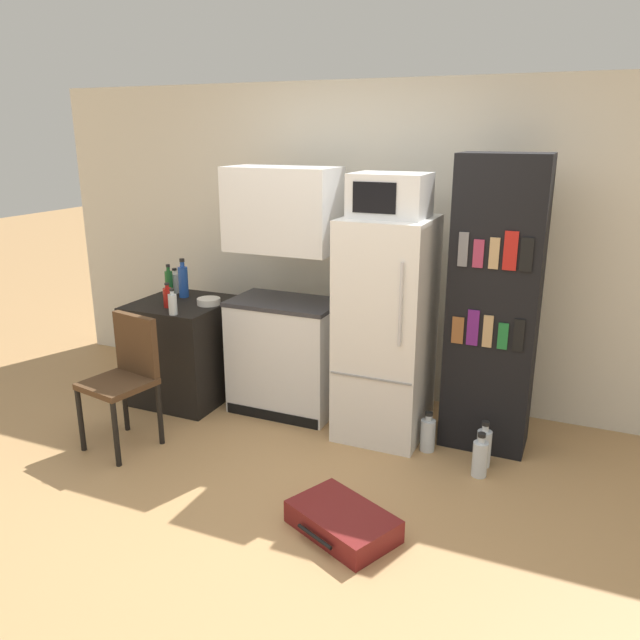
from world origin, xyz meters
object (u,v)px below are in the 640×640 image
Objects in this scene: refrigerator at (386,329)px; suitcase_large_flat at (343,521)px; microwave at (390,195)px; water_bottle_middle at (480,458)px; bookshelf at (494,307)px; water_bottle_back at (484,447)px; bottle_clear_short at (173,304)px; bottle_green_tall at (169,282)px; side_table at (185,350)px; chair at (127,370)px; bottle_ketchup_red at (168,297)px; water_bottle_front at (428,434)px; bowl at (209,301)px; kitchen_hutch at (285,304)px; bottle_blue_soda at (183,281)px; bottle_milk_white at (175,282)px.

refrigerator reaches higher than suitcase_large_flat.
microwave is 1.75m from water_bottle_middle.
bookshelf reaches higher than refrigerator.
bottle_clear_short is at bearing -176.00° from water_bottle_back.
bottle_green_tall is at bearing -179.16° from bookshelf.
side_table is 0.89× the size of chair.
bottle_green_tall is (-0.21, 0.30, 0.03)m from bottle_ketchup_red.
bookshelf is 0.97m from water_bottle_middle.
bookshelf is at bearing 40.36° from water_bottle_front.
bowl is 0.20× the size of chair.
refrigerator is (1.65, 0.05, 0.37)m from side_table.
chair is at bearing -150.95° from microwave.
kitchen_hutch reaches higher than microwave.
suitcase_large_flat is (2.03, -1.30, -0.84)m from bottle_green_tall.
bowl reaches higher than water_bottle_middle.
kitchen_hutch is 6.52× the size of water_bottle_front.
suitcase_large_flat is (1.66, -0.85, -0.81)m from bottle_clear_short.
bottle_clear_short is 0.21× the size of chair.
microwave is 1.73m from bottle_clear_short.
water_bottle_middle is at bearing -6.91° from side_table.
microwave is 1.61m from water_bottle_front.
microwave is 1.87m from bottle_blue_soda.
kitchen_hutch is 1.21m from chair.
bottle_green_tall reaches higher than bottle_ketchup_red.
water_bottle_back is at bearing -4.71° from bowl.
bottle_blue_soda is (-0.07, 0.30, 0.05)m from bottle_ketchup_red.
bowl is at bearing 37.60° from bottle_ketchup_red.
side_table is 2.04m from water_bottle_front.
water_bottle_front is 0.90× the size of water_bottle_back.
microwave is at bearing 1.30° from bowl.
bottle_clear_short is (-1.49, -0.37, -0.80)m from microwave.
bookshelf is 2.17× the size of chair.
bottle_ketchup_red is (0.00, -0.17, 0.48)m from side_table.
bottle_milk_white is (-2.55, 0.05, -0.09)m from bookshelf.
bottle_milk_white is 0.66× the size of water_bottle_back.
kitchen_hutch is 0.89m from bottle_ketchup_red.
bottle_ketchup_red is at bearing -171.72° from bookshelf.
refrigerator is 6.09× the size of bottle_green_tall.
bottle_ketchup_red reaches higher than water_bottle_back.
bottle_milk_white is at bearing 124.53° from bottle_clear_short.
kitchen_hutch is 6.27× the size of water_bottle_middle.
water_bottle_middle is 0.94× the size of water_bottle_back.
side_table is 0.82m from chair.
refrigerator is 1.71× the size of chair.
bottle_blue_soda is at bearing -31.20° from bottle_milk_white.
microwave is 1.73m from water_bottle_back.
suitcase_large_flat is at bearing -32.71° from bottle_green_tall.
bottle_ketchup_red is 1.05× the size of bowl.
refrigerator is 4.92× the size of water_bottle_back.
bottle_green_tall is 1.41× the size of bowl.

